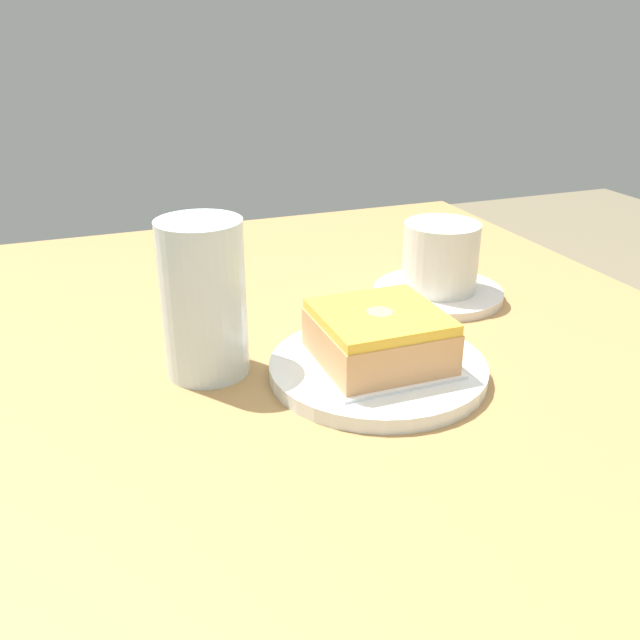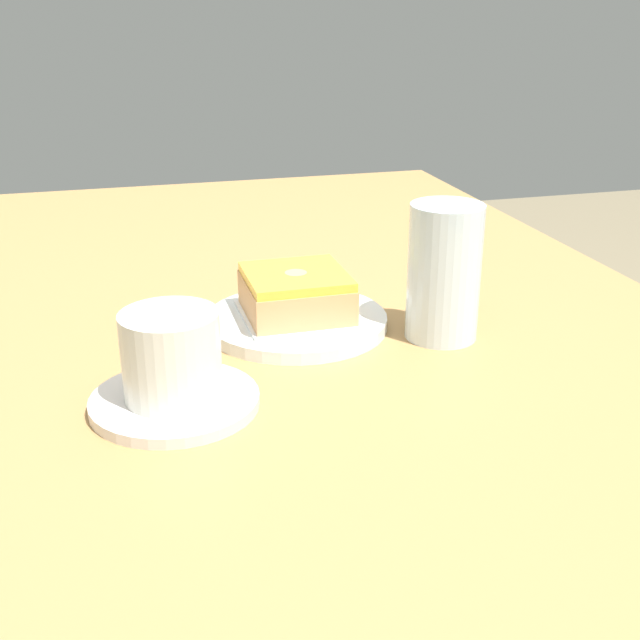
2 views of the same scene
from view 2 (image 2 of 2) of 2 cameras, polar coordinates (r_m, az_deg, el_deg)
table at (r=0.98m, az=-1.17°, el=-2.51°), size 1.25×0.80×0.71m
plate_glazed_square at (r=0.85m, az=-1.67°, el=-0.11°), size 0.19×0.19×0.01m
napkin_glazed_square at (r=0.85m, az=-1.68°, el=0.40°), size 0.11×0.11×0.00m
donut_glazed_square at (r=0.84m, az=-1.70°, el=1.91°), size 0.10×0.10×0.04m
water_glass at (r=0.82m, az=8.70°, el=3.33°), size 0.07×0.07×0.14m
coffee_cup at (r=0.69m, az=-10.33°, el=-3.29°), size 0.14×0.14×0.09m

